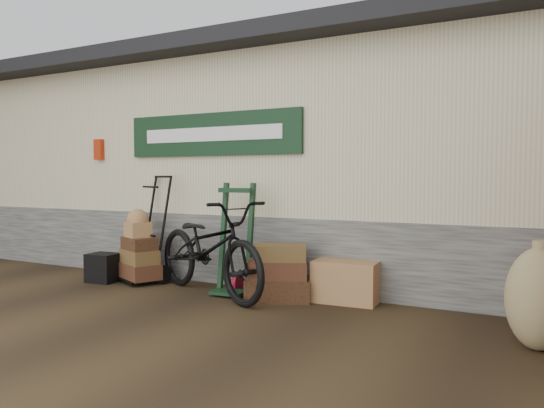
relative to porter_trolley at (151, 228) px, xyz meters
The scene contains 9 objects.
ground 1.47m from the porter_trolley, 32.12° to the right, with size 80.00×80.00×0.00m, color black.
station_building 2.49m from the porter_trolley, 62.25° to the left, with size 14.40×4.10×3.20m.
porter_trolley is the anchor object (origin of this frame).
green_barrow 1.38m from the porter_trolley, ahead, with size 0.48×0.40×1.32m, color black, non-canonical shape.
suitcase_stack 2.02m from the porter_trolley, ahead, with size 0.73×0.46×0.64m, color #331910, non-canonical shape.
wicker_hamper 2.74m from the porter_trolley, ahead, with size 0.71×0.46×0.46m, color olive.
black_trunk 0.83m from the porter_trolley, 150.37° to the right, with size 0.38×0.33×0.38m, color black.
bicycle 1.20m from the porter_trolley, 14.69° to the right, with size 2.16×0.75×1.26m, color black.
burlap_sack_left 4.70m from the porter_trolley, ahead, with size 0.52×0.44×0.84m, color olive.
Camera 1 is at (3.65, -4.74, 1.41)m, focal length 35.00 mm.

